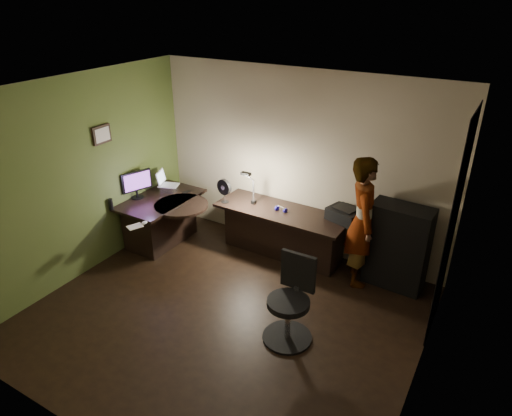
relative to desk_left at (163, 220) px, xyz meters
The scene contains 27 objects.
floor 2.14m from the desk_left, 29.73° to the right, with size 4.50×4.00×0.01m, color black.
ceiling 3.14m from the desk_left, 29.73° to the right, with size 4.50×4.00×0.01m, color silver.
wall_back 2.29m from the desk_left, 27.68° to the left, with size 4.50×0.01×2.70m, color tan.
wall_front 3.69m from the desk_left, 59.04° to the right, with size 4.50×0.01×2.70m, color tan.
wall_left 1.49m from the desk_left, 112.13° to the right, with size 0.01×4.00×2.70m, color tan.
wall_right 4.33m from the desk_left, 14.35° to the right, with size 0.01×4.00×2.70m, color tan.
green_wall_overlay 1.49m from the desk_left, 111.42° to the right, with size 0.00×4.00×2.70m, color #4E612A.
arched_doorway 4.18m from the desk_left, ahead, with size 0.01×0.90×2.60m, color black.
french_door 4.42m from the desk_left, 21.42° to the right, with size 0.02×0.92×2.10m, color white.
framed_picture 1.64m from the desk_left, 123.24° to the right, with size 0.04×0.30×0.25m, color black.
desk_left is the anchor object (origin of this frame).
desk_right 1.86m from the desk_left, 18.31° to the left, with size 1.96×0.69×0.74m, color black.
cabinet 3.51m from the desk_left, 11.34° to the left, with size 0.77×0.39×1.16m, color black.
laptop_stand 0.52m from the desk_left, 103.61° to the left, with size 0.23×0.19×0.10m, color silver.
laptop 0.65m from the desk_left, 103.61° to the left, with size 0.31×0.29×0.22m, color silver.
monitor 0.64m from the desk_left, 155.60° to the right, with size 0.09×0.47×0.31m, color black.
mouse 0.91m from the desk_left, 64.13° to the right, with size 0.07×0.10×0.04m, color silver.
phone 0.58m from the desk_left, 64.86° to the left, with size 0.07×0.14×0.01m, color black.
pen 0.58m from the desk_left, 12.33° to the right, with size 0.01×0.15×0.01m, color black.
speaker 0.87m from the desk_left, 119.68° to the right, with size 0.06×0.06×0.17m, color black.
notepad 0.99m from the desk_left, 70.62° to the right, with size 0.14×0.20×0.01m, color silver.
desk_fan 1.13m from the desk_left, 24.88° to the left, with size 0.24×0.13×0.38m, color black.
headphones 1.90m from the desk_left, 17.79° to the left, with size 0.17×0.07×0.08m, color #1A1198.
printer 2.81m from the desk_left, 15.92° to the left, with size 0.45×0.35×0.20m, color black.
desk_lamp 1.57m from the desk_left, 24.18° to the left, with size 0.15×0.27×0.60m, color black.
office_chair 2.87m from the desk_left, 20.52° to the right, with size 0.57×0.57×1.02m, color black.
person 3.07m from the desk_left, 10.22° to the left, with size 0.64×0.43×1.79m, color #D8A88C.
Camera 1 is at (2.59, -3.65, 3.66)m, focal length 32.00 mm.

